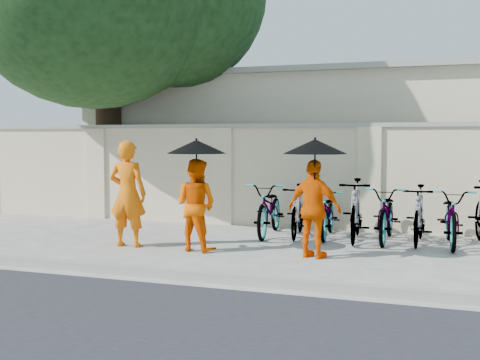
% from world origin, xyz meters
% --- Properties ---
extents(ground, '(80.00, 80.00, 0.00)m').
position_xyz_m(ground, '(0.00, 0.00, 0.00)').
color(ground, '#BBB9B6').
extents(kerb, '(40.00, 0.16, 0.12)m').
position_xyz_m(kerb, '(0.00, -1.70, 0.06)').
color(kerb, gray).
rests_on(kerb, ground).
extents(compound_wall, '(20.00, 0.30, 2.00)m').
position_xyz_m(compound_wall, '(1.00, 3.20, 1.00)').
color(compound_wall, beige).
rests_on(compound_wall, ground).
extents(building_behind, '(14.00, 6.00, 3.20)m').
position_xyz_m(building_behind, '(2.00, 7.00, 1.60)').
color(building_behind, beige).
rests_on(building_behind, ground).
extents(monk_left, '(0.66, 0.46, 1.75)m').
position_xyz_m(monk_left, '(-1.55, 0.13, 0.87)').
color(monk_left, orange).
rests_on(monk_left, ground).
extents(monk_center, '(0.79, 0.67, 1.46)m').
position_xyz_m(monk_center, '(-0.35, 0.18, 0.73)').
color(monk_center, '#EB5500').
rests_on(monk_center, ground).
extents(parasol_center, '(0.94, 0.94, 0.93)m').
position_xyz_m(parasol_center, '(-0.30, 0.10, 1.65)').
color(parasol_center, black).
rests_on(parasol_center, ground).
extents(monk_right, '(0.93, 0.59, 1.47)m').
position_xyz_m(monk_right, '(1.56, 0.21, 0.74)').
color(monk_right, '#ED5700').
rests_on(monk_right, ground).
extents(parasol_right, '(0.94, 0.94, 0.94)m').
position_xyz_m(parasol_right, '(1.58, 0.13, 1.67)').
color(parasol_right, black).
rests_on(parasol_right, ground).
extents(bike_0, '(0.82, 1.92, 0.98)m').
position_xyz_m(bike_0, '(0.35, 1.98, 0.49)').
color(bike_0, gray).
rests_on(bike_0, ground).
extents(bike_1, '(0.65, 1.64, 0.96)m').
position_xyz_m(bike_1, '(0.87, 1.95, 0.48)').
color(bike_1, gray).
rests_on(bike_1, ground).
extents(bike_2, '(0.73, 1.72, 0.88)m').
position_xyz_m(bike_2, '(1.40, 2.11, 0.44)').
color(bike_2, gray).
rests_on(bike_2, ground).
extents(bike_3, '(0.64, 1.84, 1.08)m').
position_xyz_m(bike_3, '(1.92, 1.90, 0.54)').
color(bike_3, gray).
rests_on(bike_3, ground).
extents(bike_4, '(0.65, 1.85, 0.97)m').
position_xyz_m(bike_4, '(2.45, 2.01, 0.49)').
color(bike_4, gray).
rests_on(bike_4, ground).
extents(bike_5, '(0.51, 1.68, 1.00)m').
position_xyz_m(bike_5, '(2.97, 1.92, 0.50)').
color(bike_5, gray).
rests_on(bike_5, ground).
extents(bike_6, '(0.76, 1.88, 0.97)m').
position_xyz_m(bike_6, '(3.50, 1.92, 0.49)').
color(bike_6, gray).
rests_on(bike_6, ground).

